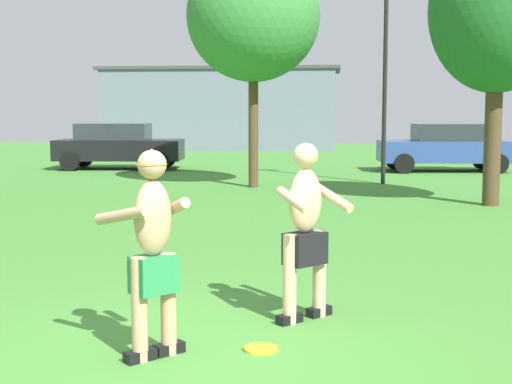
% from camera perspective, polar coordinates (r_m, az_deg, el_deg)
% --- Properties ---
extents(ground_plane, '(80.00, 80.00, 0.00)m').
position_cam_1_polar(ground_plane, '(6.07, -5.17, -12.91)').
color(ground_plane, '#428433').
extents(player_with_cap, '(0.80, 0.77, 1.70)m').
position_cam_1_polar(player_with_cap, '(5.92, -8.07, -4.06)').
color(player_with_cap, black).
rests_on(player_with_cap, ground_plane).
extents(player_in_black, '(0.74, 0.88, 1.70)m').
position_cam_1_polar(player_in_black, '(6.95, 3.90, -2.74)').
color(player_in_black, black).
rests_on(player_in_black, ground_plane).
extents(frisbee, '(0.29, 0.29, 0.03)m').
position_cam_1_polar(frisbee, '(6.26, 0.39, -12.14)').
color(frisbee, yellow).
rests_on(frisbee, ground_plane).
extents(car_blue_near_post, '(4.44, 2.33, 1.58)m').
position_cam_1_polar(car_blue_near_post, '(25.15, 14.65, 3.45)').
color(car_blue_near_post, '#2D478C').
rests_on(car_blue_near_post, ground_plane).
extents(car_black_mid_lot, '(4.43, 2.31, 1.58)m').
position_cam_1_polar(car_black_mid_lot, '(25.74, -10.72, 3.61)').
color(car_black_mid_lot, black).
rests_on(car_black_mid_lot, ground_plane).
extents(lamp_post, '(0.60, 0.24, 5.71)m').
position_cam_1_polar(lamp_post, '(20.44, 10.07, 10.45)').
color(lamp_post, black).
rests_on(lamp_post, ground_plane).
extents(outbuilding_behind_lot, '(12.35, 5.39, 4.24)m').
position_cam_1_polar(outbuilding_behind_lot, '(39.06, -2.62, 6.51)').
color(outbuilding_behind_lot, slate).
rests_on(outbuilding_behind_lot, ground_plane).
extents(tree_left_field, '(3.45, 3.45, 6.12)m').
position_cam_1_polar(tree_left_field, '(19.33, -0.21, 13.53)').
color(tree_left_field, '#4C3823').
rests_on(tree_left_field, ground_plane).
extents(tree_near_building, '(2.81, 2.81, 5.83)m').
position_cam_1_polar(tree_near_building, '(16.32, 18.32, 13.29)').
color(tree_near_building, '#4C3823').
rests_on(tree_near_building, ground_plane).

